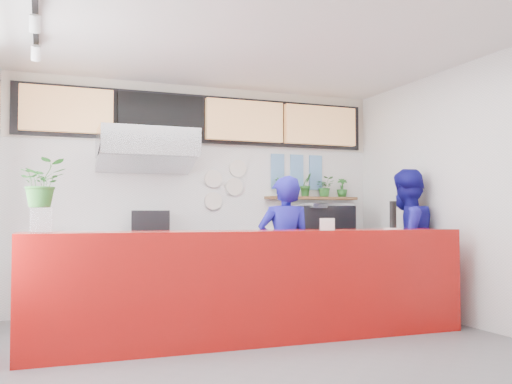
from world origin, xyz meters
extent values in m
plane|color=slate|center=(0.00, 0.00, 0.00)|extent=(5.00, 5.00, 0.00)
plane|color=silver|center=(0.00, 0.00, 3.00)|extent=(5.00, 5.00, 0.00)
plane|color=white|center=(0.00, 2.50, 1.50)|extent=(5.00, 0.00, 5.00)
plane|color=white|center=(2.50, 0.00, 1.50)|extent=(0.00, 5.00, 5.00)
cube|color=#A90F0C|center=(0.00, 0.40, 0.55)|extent=(4.50, 0.60, 1.10)
cube|color=beige|center=(0.00, 2.49, 2.60)|extent=(5.00, 0.02, 0.80)
cube|color=#B2B5BA|center=(-0.80, 2.20, 0.45)|extent=(1.80, 0.60, 0.90)
cube|color=black|center=(-0.75, 2.20, 1.11)|extent=(0.53, 0.53, 0.41)
cube|color=#B2B5BA|center=(-0.80, 2.15, 2.15)|extent=(1.20, 0.70, 0.35)
cube|color=#B2B5BA|center=(-0.80, 2.15, 1.95)|extent=(1.20, 0.69, 0.31)
cube|color=#B2B5BA|center=(1.50, 2.20, 0.45)|extent=(1.80, 0.60, 0.90)
cube|color=black|center=(1.67, 2.20, 1.14)|extent=(0.80, 0.61, 0.48)
cube|color=#ABACB2|center=(1.67, 2.20, 1.38)|extent=(0.79, 0.62, 0.07)
cube|color=brown|center=(1.60, 2.40, 1.50)|extent=(1.40, 0.18, 0.04)
cube|color=tan|center=(-1.75, 2.38, 2.55)|extent=(1.10, 0.10, 0.55)
cube|color=black|center=(-0.59, 2.38, 2.55)|extent=(1.10, 0.10, 0.55)
cube|color=tan|center=(0.57, 2.38, 2.55)|extent=(1.10, 0.10, 0.55)
cube|color=tan|center=(1.73, 2.38, 2.55)|extent=(1.10, 0.10, 0.55)
cube|color=black|center=(0.00, 2.46, 2.55)|extent=(4.80, 0.04, 0.65)
cube|color=black|center=(-2.10, 0.00, 2.94)|extent=(0.05, 2.40, 0.04)
cylinder|color=silver|center=(0.15, 2.47, 1.75)|extent=(0.24, 0.03, 0.24)
cylinder|color=silver|center=(0.45, 2.47, 1.65)|extent=(0.24, 0.03, 0.24)
cylinder|color=silver|center=(0.15, 2.47, 1.45)|extent=(0.24, 0.03, 0.24)
cylinder|color=silver|center=(0.50, 2.47, 1.90)|extent=(0.24, 0.03, 0.24)
cube|color=#598CBF|center=(1.10, 2.48, 2.00)|extent=(0.20, 0.02, 0.25)
cube|color=#598CBF|center=(1.40, 2.48, 2.00)|extent=(0.20, 0.02, 0.25)
cube|color=#598CBF|center=(1.70, 2.48, 2.00)|extent=(0.20, 0.02, 0.25)
cube|color=#598CBF|center=(1.10, 2.48, 1.75)|extent=(0.20, 0.02, 0.25)
cube|color=#598CBF|center=(1.40, 2.48, 1.75)|extent=(0.20, 0.02, 0.25)
cube|color=#598CBF|center=(1.70, 2.48, 1.75)|extent=(0.20, 0.02, 0.25)
imported|color=navy|center=(0.57, 1.02, 0.85)|extent=(0.69, 0.52, 1.70)
imported|color=navy|center=(2.22, 1.03, 0.91)|extent=(1.04, 0.90, 1.83)
imported|color=#256122|center=(1.09, 2.40, 1.66)|extent=(0.17, 0.14, 0.27)
imported|color=#256122|center=(1.51, 2.40, 1.69)|extent=(0.23, 0.21, 0.34)
imported|color=#256122|center=(1.81, 2.40, 1.67)|extent=(0.33, 0.31, 0.29)
imported|color=#256122|center=(2.09, 2.40, 1.66)|extent=(0.19, 0.18, 0.28)
cylinder|color=silver|center=(-2.03, 0.36, 1.22)|extent=(0.22, 0.22, 0.23)
imported|color=#256122|center=(-2.03, 0.36, 1.53)|extent=(0.44, 0.40, 0.43)
cube|color=silver|center=(0.74, 0.32, 1.16)|extent=(0.16, 0.12, 0.12)
cylinder|color=silver|center=(1.59, 0.39, 1.11)|extent=(0.25, 0.25, 0.02)
cylinder|color=black|center=(1.59, 0.39, 1.26)|extent=(0.09, 0.09, 0.29)
camera|label=1|loc=(-2.03, -4.94, 1.25)|focal=40.00mm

